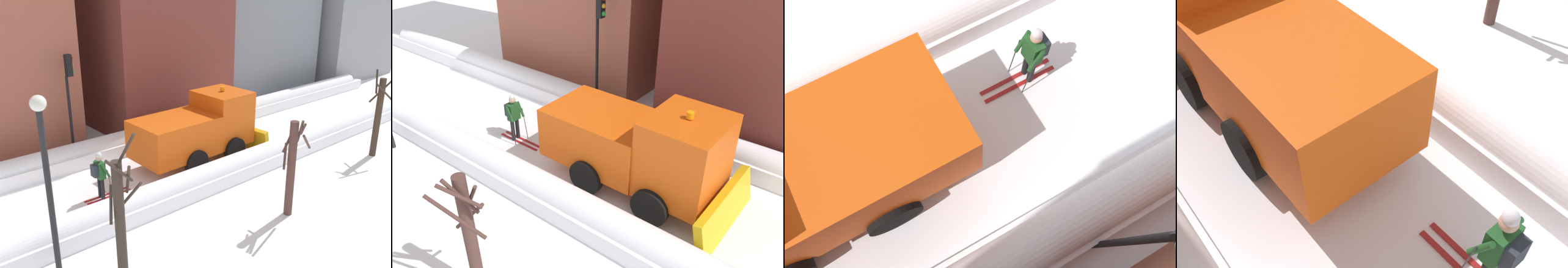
% 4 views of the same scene
% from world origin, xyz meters
% --- Properties ---
extents(ground_plane, '(80.00, 80.00, 0.00)m').
position_xyz_m(ground_plane, '(0.00, 10.00, 0.00)').
color(ground_plane, white).
extents(snowbank_left, '(1.10, 36.00, 1.04)m').
position_xyz_m(snowbank_left, '(-2.60, 10.00, 0.46)').
color(snowbank_left, white).
rests_on(snowbank_left, ground).
extents(snowbank_right, '(1.10, 36.00, 1.00)m').
position_xyz_m(snowbank_right, '(2.60, 10.00, 0.43)').
color(snowbank_right, white).
rests_on(snowbank_right, ground).
extents(building_tower_distant, '(8.89, 8.62, 8.92)m').
position_xyz_m(building_tower_distant, '(-7.54, 30.61, 4.46)').
color(building_tower_distant, gray).
rests_on(building_tower_distant, ground).
extents(plow_truck, '(3.20, 5.98, 3.12)m').
position_xyz_m(plow_truck, '(0.29, 10.16, 1.48)').
color(plow_truck, '#DB510F').
rests_on(plow_truck, ground).
extents(skier, '(0.62, 1.80, 1.81)m').
position_xyz_m(skier, '(0.64, 5.12, 1.00)').
color(skier, black).
rests_on(skier, ground).
extents(traffic_light_pole, '(0.28, 0.42, 4.69)m').
position_xyz_m(traffic_light_pole, '(-3.18, 6.03, 3.27)').
color(traffic_light_pole, black).
rests_on(traffic_light_pole, ground).
extents(street_lamp, '(0.40, 0.40, 5.04)m').
position_xyz_m(street_lamp, '(3.73, 2.10, 3.21)').
color(street_lamp, black).
rests_on(street_lamp, ground).
extents(bare_tree_near, '(1.05, 0.84, 4.15)m').
position_xyz_m(bare_tree_near, '(4.97, 3.39, 1.84)').
color(bare_tree_near, '#382D25').
rests_on(bare_tree_near, ground).
extents(bare_tree_mid, '(1.05, 1.22, 3.46)m').
position_xyz_m(bare_tree_mid, '(5.80, 9.40, 1.79)').
color(bare_tree_mid, '#4E322B').
rests_on(bare_tree_mid, ground).
extents(bare_tree_far, '(1.15, 1.20, 3.90)m').
position_xyz_m(bare_tree_far, '(5.05, 16.50, 1.89)').
color(bare_tree_far, '#3A2A20').
rests_on(bare_tree_far, ground).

